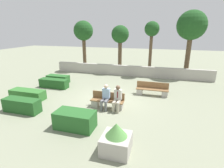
{
  "coord_description": "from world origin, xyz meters",
  "views": [
    {
      "loc": [
        2.9,
        -9.22,
        4.09
      ],
      "look_at": [
        0.06,
        0.5,
        0.9
      ],
      "focal_mm": 28.0,
      "sensor_mm": 36.0,
      "label": 1
    }
  ],
  "objects_px": {
    "tree_leftmost": "(83,32)",
    "tree_center_left": "(120,36)",
    "tree_center_right": "(152,32)",
    "bench_left_side": "(152,90)",
    "planter_corner_left": "(116,140)",
    "bench_front": "(107,102)",
    "tree_rightmost": "(192,26)",
    "person_seated_woman": "(106,96)",
    "person_seated_man": "(117,97)"
  },
  "relations": [
    {
      "from": "tree_leftmost",
      "to": "tree_center_left",
      "type": "bearing_deg",
      "value": 0.8
    },
    {
      "from": "tree_center_right",
      "to": "tree_center_left",
      "type": "bearing_deg",
      "value": 170.64
    },
    {
      "from": "bench_left_side",
      "to": "planter_corner_left",
      "type": "xyz_separation_m",
      "value": [
        -0.81,
        -5.94,
        0.16
      ]
    },
    {
      "from": "bench_front",
      "to": "bench_left_side",
      "type": "bearing_deg",
      "value": 49.66
    },
    {
      "from": "bench_front",
      "to": "tree_rightmost",
      "type": "distance_m",
      "value": 10.48
    },
    {
      "from": "bench_left_side",
      "to": "tree_center_left",
      "type": "distance_m",
      "value": 7.37
    },
    {
      "from": "person_seated_woman",
      "to": "tree_rightmost",
      "type": "distance_m",
      "value": 10.46
    },
    {
      "from": "tree_center_left",
      "to": "tree_rightmost",
      "type": "relative_size",
      "value": 0.79
    },
    {
      "from": "person_seated_woman",
      "to": "tree_leftmost",
      "type": "xyz_separation_m",
      "value": [
        -5.02,
        8.32,
        3.1
      ]
    },
    {
      "from": "tree_leftmost",
      "to": "tree_center_left",
      "type": "height_order",
      "value": "tree_leftmost"
    },
    {
      "from": "bench_front",
      "to": "tree_center_right",
      "type": "distance_m",
      "value": 8.67
    },
    {
      "from": "tree_center_right",
      "to": "tree_rightmost",
      "type": "height_order",
      "value": "tree_rightmost"
    },
    {
      "from": "tree_leftmost",
      "to": "tree_rightmost",
      "type": "relative_size",
      "value": 0.87
    },
    {
      "from": "bench_front",
      "to": "planter_corner_left",
      "type": "height_order",
      "value": "planter_corner_left"
    },
    {
      "from": "person_seated_man",
      "to": "planter_corner_left",
      "type": "bearing_deg",
      "value": -76.04
    },
    {
      "from": "bench_left_side",
      "to": "tree_leftmost",
      "type": "xyz_separation_m",
      "value": [
        -7.27,
        5.6,
        3.5
      ]
    },
    {
      "from": "bench_front",
      "to": "bench_left_side",
      "type": "xyz_separation_m",
      "value": [
        2.2,
        2.59,
        0.01
      ]
    },
    {
      "from": "bench_left_side",
      "to": "tree_center_left",
      "type": "height_order",
      "value": "tree_center_left"
    },
    {
      "from": "tree_center_right",
      "to": "bench_left_side",
      "type": "bearing_deg",
      "value": -83.16
    },
    {
      "from": "planter_corner_left",
      "to": "tree_leftmost",
      "type": "relative_size",
      "value": 0.23
    },
    {
      "from": "person_seated_woman",
      "to": "tree_center_right",
      "type": "height_order",
      "value": "tree_center_right"
    },
    {
      "from": "planter_corner_left",
      "to": "tree_center_right",
      "type": "xyz_separation_m",
      "value": [
        0.19,
        11.11,
        3.36
      ]
    },
    {
      "from": "bench_front",
      "to": "tree_rightmost",
      "type": "height_order",
      "value": "tree_rightmost"
    },
    {
      "from": "tree_rightmost",
      "to": "person_seated_woman",
      "type": "bearing_deg",
      "value": -119.5
    },
    {
      "from": "bench_left_side",
      "to": "tree_center_right",
      "type": "xyz_separation_m",
      "value": [
        -0.62,
        5.17,
        3.52
      ]
    },
    {
      "from": "bench_front",
      "to": "tree_center_right",
      "type": "relative_size",
      "value": 0.38
    },
    {
      "from": "bench_left_side",
      "to": "tree_rightmost",
      "type": "bearing_deg",
      "value": 55.78
    },
    {
      "from": "tree_leftmost",
      "to": "tree_rightmost",
      "type": "distance_m",
      "value": 9.87
    },
    {
      "from": "person_seated_man",
      "to": "planter_corner_left",
      "type": "distance_m",
      "value": 3.32
    },
    {
      "from": "tree_rightmost",
      "to": "person_seated_man",
      "type": "bearing_deg",
      "value": -116.11
    },
    {
      "from": "bench_left_side",
      "to": "tree_leftmost",
      "type": "height_order",
      "value": "tree_leftmost"
    },
    {
      "from": "bench_left_side",
      "to": "planter_corner_left",
      "type": "distance_m",
      "value": 6.0
    },
    {
      "from": "bench_front",
      "to": "person_seated_man",
      "type": "relative_size",
      "value": 1.36
    },
    {
      "from": "bench_front",
      "to": "tree_center_left",
      "type": "relative_size",
      "value": 0.41
    },
    {
      "from": "bench_front",
      "to": "person_seated_man",
      "type": "bearing_deg",
      "value": -12.79
    },
    {
      "from": "person_seated_woman",
      "to": "tree_center_left",
      "type": "xyz_separation_m",
      "value": [
        -1.29,
        8.38,
        2.73
      ]
    },
    {
      "from": "tree_center_left",
      "to": "tree_rightmost",
      "type": "distance_m",
      "value": 6.19
    },
    {
      "from": "planter_corner_left",
      "to": "tree_leftmost",
      "type": "bearing_deg",
      "value": 119.26
    },
    {
      "from": "tree_leftmost",
      "to": "tree_center_right",
      "type": "height_order",
      "value": "tree_leftmost"
    },
    {
      "from": "tree_leftmost",
      "to": "tree_center_left",
      "type": "xyz_separation_m",
      "value": [
        3.73,
        0.05,
        -0.37
      ]
    },
    {
      "from": "tree_center_left",
      "to": "tree_center_right",
      "type": "bearing_deg",
      "value": -9.36
    },
    {
      "from": "person_seated_man",
      "to": "tree_center_right",
      "type": "distance_m",
      "value": 8.54
    },
    {
      "from": "bench_left_side",
      "to": "person_seated_woman",
      "type": "height_order",
      "value": "person_seated_woman"
    },
    {
      "from": "bench_left_side",
      "to": "bench_front",
      "type": "bearing_deg",
      "value": -140.61
    },
    {
      "from": "person_seated_woman",
      "to": "tree_center_left",
      "type": "distance_m",
      "value": 8.9
    },
    {
      "from": "tree_leftmost",
      "to": "tree_center_right",
      "type": "bearing_deg",
      "value": -3.69
    },
    {
      "from": "bench_front",
      "to": "person_seated_woman",
      "type": "xyz_separation_m",
      "value": [
        -0.05,
        -0.14,
        0.41
      ]
    },
    {
      "from": "bench_left_side",
      "to": "tree_rightmost",
      "type": "xyz_separation_m",
      "value": [
        2.59,
        5.83,
        3.98
      ]
    },
    {
      "from": "planter_corner_left",
      "to": "tree_leftmost",
      "type": "height_order",
      "value": "tree_leftmost"
    },
    {
      "from": "bench_front",
      "to": "planter_corner_left",
      "type": "relative_size",
      "value": 1.64
    }
  ]
}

